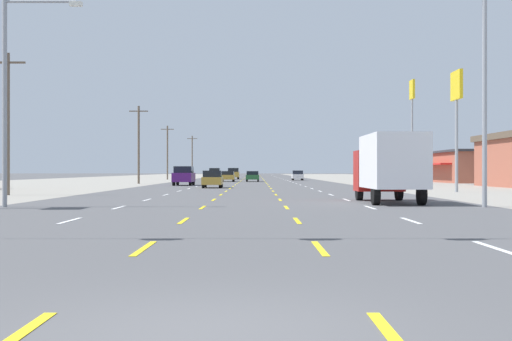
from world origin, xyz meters
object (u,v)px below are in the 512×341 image
at_px(suv_inner_left_farthest, 233,173).
at_px(pole_sign_right_row_2, 411,108).
at_px(sedan_inner_left_midfar, 227,176).
at_px(pole_sign_right_row_1, 456,99).
at_px(suv_far_left_distant_a, 214,173).
at_px(streetlight_left_row_0, 12,86).
at_px(streetlight_right_row_0, 475,71).
at_px(suv_far_left_mid, 183,176).
at_px(hatchback_inner_left_near, 212,179).
at_px(sedan_center_turn_far, 252,176).
at_px(box_truck_far_right_nearest, 389,165).
at_px(hatchback_far_right_farther, 297,175).

xyz_separation_m(suv_inner_left_farthest, pole_sign_right_row_2, (20.69, -47.35, 7.22)).
relative_size(sedan_inner_left_midfar, pole_sign_right_row_1, 0.52).
distance_m(sedan_inner_left_midfar, suv_far_left_distant_a, 29.72).
height_order(sedan_inner_left_midfar, streetlight_left_row_0, streetlight_left_row_0).
relative_size(streetlight_left_row_0, streetlight_right_row_0, 0.89).
xyz_separation_m(suv_far_left_mid, pole_sign_right_row_1, (21.88, -22.06, 5.68)).
bearing_deg(pole_sign_right_row_2, sedan_inner_left_midfar, 134.35).
xyz_separation_m(hatchback_inner_left_near, sedan_center_turn_far, (3.39, 33.79, -0.03)).
height_order(hatchback_inner_left_near, suv_far_left_mid, suv_far_left_mid).
distance_m(streetlight_left_row_0, streetlight_right_row_0, 19.62).
relative_size(suv_far_left_distant_a, pole_sign_right_row_1, 0.56).
height_order(sedan_center_turn_far, suv_inner_left_farthest, suv_inner_left_farthest).
height_order(box_truck_far_right_nearest, pole_sign_right_row_2, pole_sign_right_row_2).
height_order(hatchback_inner_left_near, suv_far_left_distant_a, suv_far_left_distant_a).
distance_m(suv_far_left_mid, hatchback_far_right_farther, 39.44).
distance_m(sedan_center_turn_far, pole_sign_right_row_2, 28.46).
relative_size(box_truck_far_right_nearest, hatchback_inner_left_near, 1.85).
xyz_separation_m(suv_far_left_distant_a, streetlight_right_row_0, (16.75, -95.03, 4.72)).
height_order(box_truck_far_right_nearest, suv_far_left_mid, box_truck_far_right_nearest).
bearing_deg(suv_far_left_mid, box_truck_far_right_nearest, -70.12).
xyz_separation_m(suv_far_left_mid, hatchback_far_right_farther, (14.04, 36.86, -0.24)).
distance_m(sedan_inner_left_midfar, pole_sign_right_row_2, 30.39).
distance_m(suv_far_left_mid, suv_inner_left_farthest, 49.70).
bearing_deg(streetlight_left_row_0, suv_inner_left_farthest, 86.05).
bearing_deg(sedan_inner_left_midfar, pole_sign_right_row_1, -68.07).
distance_m(hatchback_inner_left_near, hatchback_far_right_farther, 48.16).
bearing_deg(hatchback_far_right_farther, suv_inner_left_farthest, 129.59).
xyz_separation_m(suv_inner_left_farthest, pole_sign_right_row_1, (18.36, -71.63, 5.68)).
xyz_separation_m(hatchback_far_right_farther, suv_far_left_distant_a, (-13.99, 15.92, 0.24)).
distance_m(suv_far_left_mid, sedan_inner_left_midfar, 23.56).
relative_size(hatchback_inner_left_near, streetlight_right_row_0, 0.39).
relative_size(suv_far_left_distant_a, streetlight_right_row_0, 0.49).
relative_size(sedan_center_turn_far, streetlight_right_row_0, 0.45).
xyz_separation_m(suv_far_left_mid, pole_sign_right_row_2, (24.21, 2.22, 7.22)).
distance_m(sedan_inner_left_midfar, streetlight_left_row_0, 65.99).
bearing_deg(hatchback_far_right_farther, pole_sign_right_row_2, -73.63).
height_order(sedan_center_turn_far, pole_sign_right_row_2, pole_sign_right_row_2).
distance_m(hatchback_inner_left_near, suv_inner_left_farthest, 59.74).
distance_m(pole_sign_right_row_2, streetlight_left_row_0, 52.13).
relative_size(suv_far_left_mid, sedan_inner_left_midfar, 1.09).
relative_size(hatchback_inner_left_near, pole_sign_right_row_2, 0.35).
relative_size(sedan_center_turn_far, pole_sign_right_row_1, 0.52).
distance_m(sedan_inner_left_midfar, streetlight_right_row_0, 67.03).
bearing_deg(pole_sign_right_row_2, hatchback_far_right_farther, 106.37).
bearing_deg(streetlight_right_row_0, suv_inner_left_farthest, 98.22).
bearing_deg(suv_inner_left_farthest, sedan_inner_left_midfar, -89.78).
distance_m(sedan_center_turn_far, suv_far_left_distant_a, 29.98).
relative_size(sedan_inner_left_midfar, hatchback_far_right_farther, 1.15).
relative_size(hatchback_inner_left_near, suv_far_left_mid, 0.80).
xyz_separation_m(sedan_inner_left_midfar, streetlight_left_row_0, (-6.44, -65.53, 4.38)).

